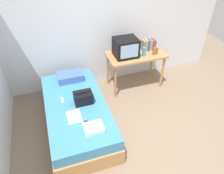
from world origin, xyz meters
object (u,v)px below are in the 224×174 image
object	(u,v)px
remote_dark	(87,125)
pillow	(70,76)
desk	(136,58)
folded_towel	(94,128)
picture_frame	(155,51)
water_bottle	(144,52)
remote_silver	(63,100)
handbag	(83,98)
tv	(126,47)
book_row	(148,45)
magazine	(74,116)
bed	(77,114)

from	to	relation	value
remote_dark	pillow	bearing A→B (deg)	91.44
desk	folded_towel	world-z (taller)	desk
desk	folded_towel	size ratio (longest dim) A/B	4.14
picture_frame	folded_towel	bearing A→B (deg)	-142.04
water_bottle	picture_frame	xyz separation A→B (m)	(0.24, -0.02, -0.01)
picture_frame	remote_silver	distance (m)	2.02
desk	handbag	xyz separation A→B (m)	(-1.26, -0.77, -0.09)
tv	pillow	world-z (taller)	tv
tv	handbag	bearing A→B (deg)	-143.40
book_row	folded_towel	world-z (taller)	book_row
remote_dark	book_row	bearing A→B (deg)	40.10
water_bottle	magazine	bearing A→B (deg)	-149.69
remote_dark	bed	bearing A→B (deg)	98.01
folded_towel	bed	bearing A→B (deg)	102.98
desk	handbag	bearing A→B (deg)	-148.67
desk	pillow	size ratio (longest dim) A/B	2.51
tv	folded_towel	bearing A→B (deg)	-126.37
bed	remote_silver	world-z (taller)	remote_silver
tv	book_row	xyz separation A→B (m)	(0.54, 0.10, -0.07)
tv	remote_dark	bearing A→B (deg)	-130.58
tv	picture_frame	bearing A→B (deg)	-13.87
handbag	folded_towel	world-z (taller)	handbag
tv	pillow	distance (m)	1.19
water_bottle	remote_dark	xyz separation A→B (m)	(-1.43, -1.16, -0.37)
book_row	remote_dark	xyz separation A→B (m)	(-1.63, -1.37, -0.39)
bed	desk	distance (m)	1.65
desk	remote_dark	size ratio (longest dim) A/B	7.44
desk	magazine	distance (m)	1.81
picture_frame	bed	bearing A→B (deg)	-160.70
bed	picture_frame	distance (m)	1.94
folded_towel	water_bottle	bearing A→B (deg)	43.01
tv	book_row	distance (m)	0.55
picture_frame	remote_silver	bearing A→B (deg)	-166.31
water_bottle	pillow	bearing A→B (deg)	176.82
desk	book_row	xyz separation A→B (m)	(0.31, 0.10, 0.21)
handbag	remote_silver	bearing A→B (deg)	154.98
magazine	water_bottle	bearing A→B (deg)	30.31
desk	handbag	world-z (taller)	desk
magazine	handbag	bearing A→B (deg)	52.64
desk	book_row	distance (m)	0.38
pillow	remote_silver	bearing A→B (deg)	-111.99
bed	remote_dark	world-z (taller)	remote_dark
bed	remote_silver	xyz separation A→B (m)	(-0.19, 0.14, 0.26)
picture_frame	remote_dark	size ratio (longest dim) A/B	0.97
book_row	folded_towel	distance (m)	2.18
water_bottle	magazine	size ratio (longest dim) A/B	0.62
bed	water_bottle	bearing A→B (deg)	22.81
water_bottle	picture_frame	world-z (taller)	water_bottle
desk	book_row	size ratio (longest dim) A/B	4.15
folded_towel	book_row	bearing A→B (deg)	43.57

